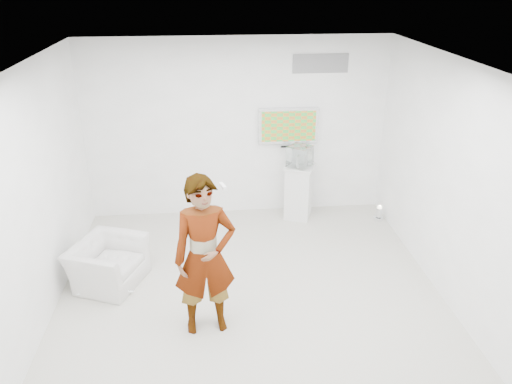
% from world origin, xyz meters
% --- Properties ---
extents(room, '(5.01, 5.01, 3.00)m').
position_xyz_m(room, '(0.00, 0.00, 1.50)').
color(room, '#BAB6AA').
rests_on(room, ground).
extents(tv, '(1.00, 0.08, 0.60)m').
position_xyz_m(tv, '(0.85, 2.45, 1.55)').
color(tv, silver).
rests_on(tv, room).
extents(logo_decal, '(0.90, 0.02, 0.30)m').
position_xyz_m(logo_decal, '(1.35, 2.49, 2.55)').
color(logo_decal, slate).
rests_on(logo_decal, room).
extents(person, '(0.76, 0.55, 1.95)m').
position_xyz_m(person, '(-0.56, -0.61, 0.98)').
color(person, silver).
rests_on(person, room).
extents(armchair, '(1.10, 1.17, 0.61)m').
position_xyz_m(armchair, '(-1.90, 0.44, 0.30)').
color(armchair, silver).
rests_on(armchair, room).
extents(pedestal, '(0.59, 0.59, 0.94)m').
position_xyz_m(pedestal, '(1.01, 2.16, 0.47)').
color(pedestal, silver).
rests_on(pedestal, room).
extents(floor_uplight, '(0.17, 0.17, 0.26)m').
position_xyz_m(floor_uplight, '(2.36, 1.90, 0.13)').
color(floor_uplight, white).
rests_on(floor_uplight, room).
extents(vitrine, '(0.48, 0.48, 0.34)m').
position_xyz_m(vitrine, '(1.01, 2.16, 1.11)').
color(vitrine, silver).
rests_on(vitrine, pedestal).
extents(console, '(0.10, 0.15, 0.19)m').
position_xyz_m(console, '(1.01, 2.16, 1.04)').
color(console, silver).
rests_on(console, pedestal).
extents(wii_remote, '(0.08, 0.15, 0.04)m').
position_xyz_m(wii_remote, '(-0.34, -0.43, 1.76)').
color(wii_remote, silver).
rests_on(wii_remote, person).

